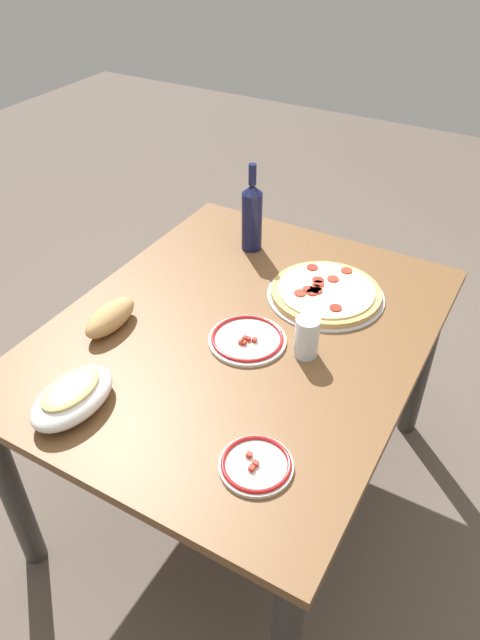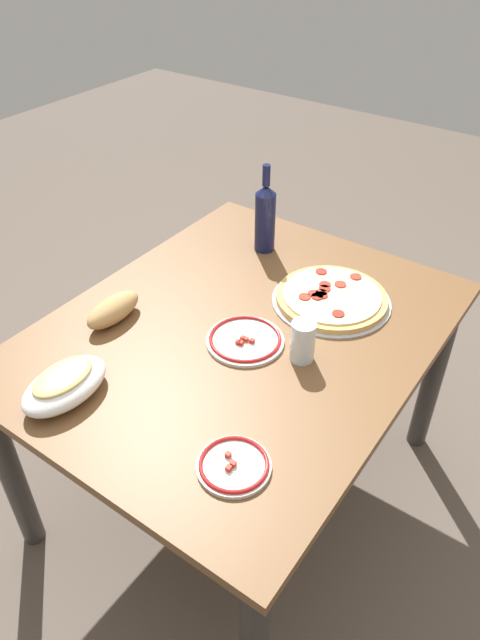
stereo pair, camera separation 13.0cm
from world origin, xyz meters
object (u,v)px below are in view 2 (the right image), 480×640
(pepperoni_pizza, at_px, (331,298))
(wine_bottle, at_px, (265,217))
(baked_pasta_dish, at_px, (64,384))
(water_glass, at_px, (303,341))
(dining_table, at_px, (240,357))
(bread_loaf, at_px, (113,310))
(side_plate_far, at_px, (245,340))
(side_plate_near, at_px, (234,465))

(pepperoni_pizza, relative_size, wine_bottle, 1.18)
(pepperoni_pizza, xyz_separation_m, baked_pasta_dish, (0.74, -0.35, 0.03))
(water_glass, bearing_deg, dining_table, -92.66)
(dining_table, xyz_separation_m, pepperoni_pizza, (-0.27, 0.15, 0.13))
(pepperoni_pizza, xyz_separation_m, bread_loaf, (0.45, -0.48, 0.02))
(dining_table, bearing_deg, water_glass, 87.34)
(dining_table, bearing_deg, bread_loaf, -60.85)
(water_glass, distance_m, side_plate_far, 0.17)
(wine_bottle, bearing_deg, pepperoni_pizza, 67.17)
(water_glass, height_order, side_plate_near, water_glass)
(side_plate_far, bearing_deg, bread_loaf, -69.58)
(pepperoni_pizza, xyz_separation_m, side_plate_near, (0.68, 0.12, -0.01))
(pepperoni_pizza, distance_m, water_glass, 0.29)
(bread_loaf, bearing_deg, baked_pasta_dish, 23.14)
(dining_table, distance_m, baked_pasta_dish, 0.54)
(dining_table, relative_size, side_plate_far, 5.75)
(water_glass, distance_m, bread_loaf, 0.56)
(baked_pasta_dish, bearing_deg, dining_table, 157.20)
(side_plate_near, bearing_deg, side_plate_far, -148.34)
(bread_loaf, bearing_deg, side_plate_near, 68.93)
(baked_pasta_dish, relative_size, water_glass, 2.02)
(dining_table, relative_size, bread_loaf, 6.58)
(pepperoni_pizza, distance_m, wine_bottle, 0.39)
(dining_table, height_order, baked_pasta_dish, baked_pasta_dish)
(pepperoni_pizza, bearing_deg, water_glass, 11.90)
(baked_pasta_dish, distance_m, side_plate_far, 0.50)
(water_glass, bearing_deg, side_plate_far, -78.72)
(water_glass, xyz_separation_m, side_plate_far, (0.03, -0.16, -0.05))
(pepperoni_pizza, bearing_deg, bread_loaf, -46.78)
(wine_bottle, height_order, side_plate_far, wine_bottle)
(pepperoni_pizza, relative_size, baked_pasta_dish, 1.51)
(side_plate_near, bearing_deg, dining_table, -146.22)
(wine_bottle, bearing_deg, bread_loaf, -12.99)
(dining_table, xyz_separation_m, baked_pasta_dish, (0.47, -0.20, 0.15))
(side_plate_far, bearing_deg, baked_pasta_dish, -29.79)
(dining_table, relative_size, wine_bottle, 4.10)
(pepperoni_pizza, bearing_deg, baked_pasta_dish, -25.41)
(baked_pasta_dish, xyz_separation_m, wine_bottle, (-0.88, 0.01, 0.08))
(wine_bottle, bearing_deg, dining_table, 24.56)
(wine_bottle, relative_size, bread_loaf, 1.60)
(wine_bottle, distance_m, side_plate_near, 0.95)
(water_glass, height_order, side_plate_far, water_glass)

